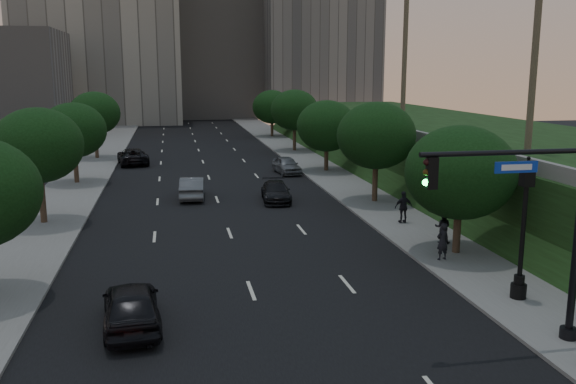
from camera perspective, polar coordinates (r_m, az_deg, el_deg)
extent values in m
plane|color=black|center=(20.26, -1.57, -14.12)|extent=(160.00, 160.00, 0.00)
cube|color=black|center=(48.94, -7.28, 0.96)|extent=(16.00, 140.00, 0.02)
cube|color=slate|center=(50.58, 4.38, 1.43)|extent=(4.50, 140.00, 0.15)
cube|color=slate|center=(49.38, -19.23, 0.59)|extent=(4.50, 140.00, 0.15)
cube|color=black|center=(52.81, 17.42, 3.47)|extent=(18.00, 90.00, 4.00)
cube|color=slate|center=(49.10, 8.76, 6.07)|extent=(0.35, 90.00, 0.70)
cube|color=gray|center=(110.87, -17.16, 14.56)|extent=(26.00, 20.00, 32.00)
cube|color=gray|center=(120.48, -6.81, 13.24)|extent=(22.00, 18.00, 26.00)
cube|color=gray|center=(117.58, 2.49, 15.80)|extent=(20.00, 22.00, 36.00)
cylinder|color=#38281C|center=(30.12, 15.55, -3.10)|extent=(0.36, 0.36, 2.86)
ellipsoid|color=black|center=(29.60, 15.82, 1.78)|extent=(5.20, 5.20, 4.42)
cylinder|color=#38281C|center=(40.92, 8.15, 1.18)|extent=(0.36, 0.36, 3.21)
ellipsoid|color=black|center=(40.52, 8.26, 5.25)|extent=(5.20, 5.20, 4.42)
cylinder|color=#38281C|center=(53.25, 3.61, 3.41)|extent=(0.36, 0.36, 2.86)
ellipsoid|color=black|center=(52.96, 3.64, 6.20)|extent=(5.20, 5.20, 4.42)
cylinder|color=#38281C|center=(66.78, 0.61, 5.18)|extent=(0.36, 0.36, 3.21)
ellipsoid|color=black|center=(66.53, 0.61, 7.68)|extent=(5.20, 5.20, 4.42)
cylinder|color=#38281C|center=(81.48, -1.50, 6.15)|extent=(0.36, 0.36, 2.86)
ellipsoid|color=black|center=(81.29, -1.51, 7.98)|extent=(5.20, 5.20, 4.42)
cylinder|color=#38281C|center=(37.49, -22.01, -0.42)|extent=(0.36, 0.36, 3.26)
ellipsoid|color=black|center=(37.05, -22.35, 4.07)|extent=(5.00, 5.00, 4.25)
cylinder|color=#38281C|center=(50.14, -19.24, 2.39)|extent=(0.36, 0.36, 2.99)
ellipsoid|color=black|center=(49.83, -19.44, 5.48)|extent=(5.00, 5.00, 4.25)
cylinder|color=#38281C|center=(63.89, -17.49, 4.40)|extent=(0.36, 0.36, 3.26)
ellipsoid|color=black|center=(63.63, -17.65, 7.05)|extent=(5.00, 5.00, 4.25)
cylinder|color=#4C4233|center=(38.05, 22.14, 12.44)|extent=(0.40, 0.40, 12.00)
cylinder|color=#4C4233|center=(51.73, 10.92, 13.91)|extent=(0.40, 0.40, 14.50)
cylinder|color=black|center=(22.29, 24.74, -12.07)|extent=(0.56, 0.56, 0.50)
cylinder|color=black|center=(19.27, 19.65, 3.49)|extent=(5.40, 0.16, 0.16)
cube|color=black|center=(18.30, 13.31, 1.72)|extent=(0.32, 0.22, 0.95)
sphere|color=black|center=(18.17, 12.84, 2.74)|extent=(0.20, 0.20, 0.20)
sphere|color=#3F2B0A|center=(18.22, 12.80, 1.80)|extent=(0.20, 0.20, 0.20)
sphere|color=#19F24C|center=(18.27, 12.76, 0.87)|extent=(0.20, 0.20, 0.20)
cube|color=#0E36BA|center=(19.54, 20.58, 2.19)|extent=(1.40, 0.05, 0.35)
cylinder|color=black|center=(25.22, 20.74, -8.80)|extent=(0.60, 0.60, 0.70)
cylinder|color=black|center=(25.06, 20.82, -7.73)|extent=(0.40, 0.40, 0.40)
cylinder|color=black|center=(24.52, 21.13, -3.40)|extent=(0.18, 0.18, 3.60)
cube|color=black|center=(24.11, 21.48, 1.32)|extent=(0.42, 0.42, 0.70)
cone|color=black|center=(24.03, 21.56, 2.49)|extent=(0.64, 0.64, 0.35)
sphere|color=black|center=(24.00, 21.60, 2.96)|extent=(0.14, 0.14, 0.14)
imported|color=black|center=(21.89, -14.44, -10.22)|extent=(2.28, 4.84, 1.60)
imported|color=#575B5F|center=(42.62, -8.96, 0.41)|extent=(1.91, 4.72, 1.52)
imported|color=black|center=(59.42, -14.33, 3.26)|extent=(3.36, 5.88, 1.55)
imported|color=black|center=(41.20, -1.14, 0.02)|extent=(2.22, 4.67, 1.32)
imported|color=slate|center=(52.36, -0.14, 2.53)|extent=(2.20, 4.47, 1.47)
imported|color=black|center=(28.87, 14.25, -4.50)|extent=(0.73, 0.58, 1.74)
imported|color=black|center=(31.66, 14.27, -3.21)|extent=(0.98, 0.91, 1.63)
imported|color=black|center=(35.36, 10.76, -1.39)|extent=(1.10, 0.51, 1.82)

